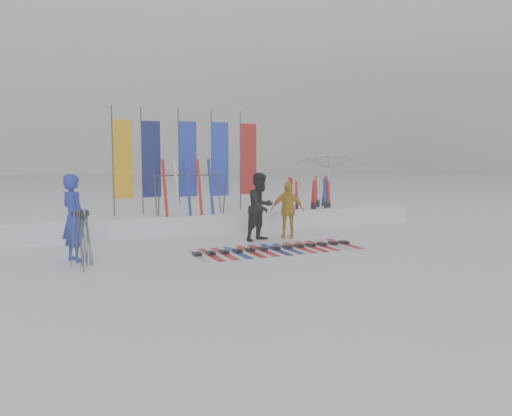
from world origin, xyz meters
name	(u,v)px	position (x,y,z in m)	size (l,w,h in m)	color
ground	(276,258)	(0.00, 0.00, 0.00)	(120.00, 120.00, 0.00)	white
snow_bank	(212,221)	(0.00, 4.60, 0.30)	(14.00, 1.60, 0.60)	white
person_blue	(74,218)	(-4.29, 1.48, 0.98)	(0.71, 0.47, 1.96)	#1C2CA8
person_black	(261,207)	(0.66, 2.32, 0.94)	(0.92, 0.72, 1.89)	black
person_yellow	(287,210)	(1.55, 2.44, 0.81)	(0.95, 0.39, 1.61)	#D2980D
tent_canopy	(329,187)	(4.70, 5.24, 1.24)	(2.71, 2.76, 2.48)	white
ski_row	(275,248)	(0.42, 0.91, 0.03)	(4.26, 1.69, 0.07)	silver
pole_cluster	(83,238)	(-4.15, 0.83, 0.60)	(0.48, 0.97, 1.25)	#595B60
feather_flags	(187,159)	(-0.74, 4.79, 2.24)	(4.64, 0.30, 3.20)	#383A3F
ski_rack	(190,188)	(-0.81, 4.20, 1.38)	(2.04, 0.80, 1.23)	#383A3F
upright_skis	(315,202)	(3.57, 4.37, 0.80)	(1.50, 0.76, 1.68)	navy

